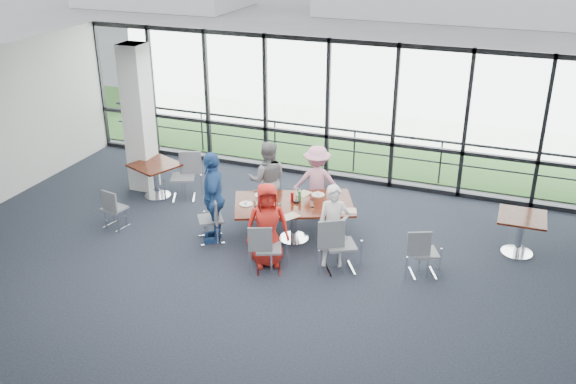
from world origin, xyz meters
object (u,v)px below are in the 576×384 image
(main_table, at_px, (294,208))
(chair_main_fl, at_px, (264,195))
(side_table_left, at_px, (155,169))
(diner_near_right, at_px, (333,227))
(chair_main_end, at_px, (210,219))
(side_table_right, at_px, (522,222))
(chair_spare_la, at_px, (115,208))
(chair_main_nl, at_px, (269,248))
(diner_near_left, at_px, (267,225))
(chair_spare_lb, at_px, (183,177))
(chair_spare_r, at_px, (425,252))
(diner_end, at_px, (214,197))
(chair_main_fr, at_px, (313,196))
(structural_column, at_px, (139,119))
(chair_main_nr, at_px, (341,245))
(diner_far_left, at_px, (267,180))
(diner_far_right, at_px, (317,182))

(main_table, relative_size, chair_main_fl, 2.90)
(side_table_left, xyz_separation_m, diner_near_right, (4.40, -1.42, 0.11))
(chair_main_fl, distance_m, chair_main_end, 1.48)
(main_table, xyz_separation_m, chair_main_fl, (-0.95, 0.80, -0.22))
(side_table_right, height_order, chair_spare_la, chair_spare_la)
(side_table_right, xyz_separation_m, chair_main_nl, (-3.97, -2.16, -0.19))
(diner_near_right, bearing_deg, chair_spare_la, 164.74)
(side_table_left, distance_m, chair_main_fl, 2.50)
(side_table_left, xyz_separation_m, diner_near_left, (3.33, -1.79, 0.12))
(chair_spare_lb, bearing_deg, side_table_left, -15.75)
(chair_main_fl, xyz_separation_m, chair_spare_r, (3.45, -1.21, 0.01))
(diner_end, distance_m, chair_main_end, 0.44)
(main_table, xyz_separation_m, chair_spare_la, (-3.42, -0.77, -0.24))
(side_table_right, relative_size, chair_spare_r, 0.97)
(diner_end, bearing_deg, chair_spare_r, 69.47)
(chair_main_fr, relative_size, chair_spare_r, 0.97)
(side_table_left, distance_m, chair_spare_r, 6.06)
(structural_column, distance_m, main_table, 4.22)
(diner_end, xyz_separation_m, chair_main_end, (-0.06, -0.05, -0.43))
(side_table_left, bearing_deg, structural_column, 147.26)
(main_table, distance_m, chair_main_nr, 1.38)
(chair_main_end, xyz_separation_m, chair_spare_la, (-1.99, -0.17, -0.04))
(diner_far_left, relative_size, chair_spare_la, 1.97)
(main_table, xyz_separation_m, chair_main_nr, (1.14, -0.77, -0.15))
(side_table_right, bearing_deg, diner_far_right, 177.43)
(side_table_left, bearing_deg, chair_main_end, -34.45)
(diner_far_right, relative_size, chair_main_fr, 1.79)
(diner_far_right, bearing_deg, chair_main_nl, 71.52)
(side_table_left, relative_size, diner_far_right, 0.78)
(diner_end, xyz_separation_m, chair_spare_r, (3.87, 0.14, -0.45))
(chair_main_end, bearing_deg, chair_main_nl, 31.14)
(chair_main_nl, bearing_deg, diner_far_left, 90.24)
(side_table_right, xyz_separation_m, diner_near_right, (-3.01, -1.57, 0.12))
(diner_near_right, bearing_deg, chair_main_fl, 125.97)
(chair_main_fr, bearing_deg, side_table_right, 146.39)
(side_table_left, height_order, chair_spare_lb, chair_spare_lb)
(structural_column, bearing_deg, side_table_right, -1.32)
(main_table, height_order, chair_main_nr, chair_main_nr)
(chair_spare_r, bearing_deg, main_table, 145.98)
(diner_near_right, distance_m, diner_far_left, 2.25)
(structural_column, distance_m, side_table_left, 1.14)
(structural_column, bearing_deg, main_table, -15.70)
(side_table_left, distance_m, diner_near_left, 3.78)
(diner_far_right, relative_size, diner_end, 0.85)
(chair_main_nl, distance_m, chair_spare_la, 3.45)
(chair_spare_la, bearing_deg, diner_end, 17.74)
(diner_near_right, relative_size, chair_spare_la, 1.85)
(chair_main_nr, distance_m, chair_main_end, 2.57)
(diner_near_right, distance_m, chair_main_end, 2.41)
(diner_far_right, bearing_deg, diner_near_right, 100.29)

